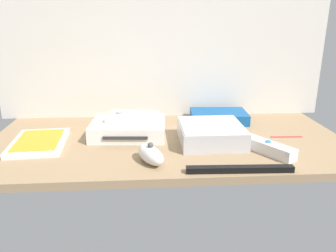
% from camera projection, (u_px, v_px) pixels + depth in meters
% --- Properties ---
extents(ground_plane, '(1.00, 0.48, 0.02)m').
position_uv_depth(ground_plane, '(168.00, 143.00, 0.93)').
color(ground_plane, '#9E7F5B').
rests_on(ground_plane, ground).
extents(back_wall, '(1.10, 0.01, 0.64)m').
position_uv_depth(back_wall, '(163.00, 20.00, 1.06)').
color(back_wall, silver).
rests_on(back_wall, ground).
extents(game_console, '(0.22, 0.18, 0.04)m').
position_uv_depth(game_console, '(129.00, 128.00, 0.95)').
color(game_console, white).
rests_on(game_console, ground_plane).
extents(mini_computer, '(0.17, 0.17, 0.05)m').
position_uv_depth(mini_computer, '(211.00, 133.00, 0.90)').
color(mini_computer, silver).
rests_on(mini_computer, ground_plane).
extents(game_case, '(0.15, 0.20, 0.02)m').
position_uv_depth(game_case, '(39.00, 142.00, 0.89)').
color(game_case, white).
rests_on(game_case, ground_plane).
extents(network_router, '(0.19, 0.13, 0.03)m').
position_uv_depth(network_router, '(219.00, 117.00, 1.08)').
color(network_router, '#145193').
rests_on(network_router, ground_plane).
extents(remote_wand, '(0.11, 0.14, 0.03)m').
position_uv_depth(remote_wand, '(268.00, 148.00, 0.83)').
color(remote_wand, white).
rests_on(remote_wand, ground_plane).
extents(remote_nunchuk, '(0.08, 0.11, 0.05)m').
position_uv_depth(remote_nunchuk, '(151.00, 155.00, 0.77)').
color(remote_nunchuk, white).
rests_on(remote_nunchuk, ground_plane).
extents(remote_classic_pad, '(0.16, 0.11, 0.02)m').
position_uv_depth(remote_classic_pad, '(133.00, 117.00, 0.95)').
color(remote_classic_pad, white).
rests_on(remote_classic_pad, game_console).
extents(sensor_bar, '(0.24, 0.03, 0.01)m').
position_uv_depth(sensor_bar, '(240.00, 169.00, 0.73)').
color(sensor_bar, black).
rests_on(sensor_bar, ground_plane).
extents(stylus_pen, '(0.09, 0.01, 0.01)m').
position_uv_depth(stylus_pen, '(287.00, 136.00, 0.95)').
color(stylus_pen, red).
rests_on(stylus_pen, ground_plane).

